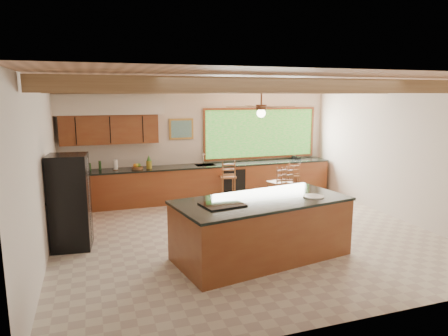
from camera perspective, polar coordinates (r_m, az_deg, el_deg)
name	(u,v)px	position (r m, az deg, el deg)	size (l,w,h in m)	color
ground	(246,235)	(8.00, 3.20, -9.53)	(7.20, 7.20, 0.00)	beige
room_shell	(228,121)	(8.09, 0.51, 6.79)	(7.27, 6.54, 3.02)	beige
counter_run	(178,187)	(9.96, -6.59, -2.78)	(7.12, 3.10, 1.26)	brown
island	(261,228)	(6.84, 5.35, -8.54)	(3.10, 1.85, 1.03)	brown
refrigerator	(70,202)	(7.61, -21.14, -4.55)	(0.73, 0.71, 1.70)	black
bar_stool_a	(228,178)	(10.13, 0.64, -1.37)	(0.46, 0.46, 1.11)	brown
bar_stool_b	(286,183)	(9.85, 8.86, -2.15)	(0.41, 0.41, 1.02)	brown
bar_stool_c	(278,183)	(9.75, 7.69, -2.18)	(0.46, 0.46, 1.04)	brown
bar_stool_d	(294,176)	(10.91, 9.97, -1.19)	(0.43, 0.43, 0.94)	brown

